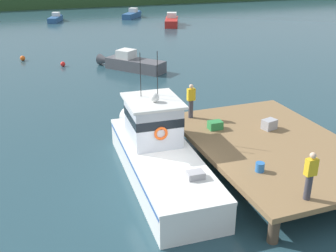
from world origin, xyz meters
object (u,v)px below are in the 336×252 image
at_px(main_fishing_boat, 158,151).
at_px(mooring_buoy_spare_mooring, 133,66).
at_px(deckhand_further_back, 310,175).
at_px(moored_boat_far_left, 172,21).
at_px(mooring_buoy_inshore, 63,64).
at_px(moored_boat_far_right, 56,18).
at_px(moored_boat_outer_mooring, 133,14).
at_px(crate_stack_near_edge, 215,125).
at_px(moored_boat_off_the_point, 131,63).
at_px(deckhand_by_the_boat, 191,100).
at_px(mooring_buoy_channel_marker, 23,58).
at_px(crate_stack_mid_dock, 269,124).
at_px(bait_bucket, 260,167).

relative_size(main_fishing_boat, mooring_buoy_spare_mooring, 19.96).
distance_m(deckhand_further_back, moored_boat_far_left, 41.76).
height_order(main_fishing_boat, mooring_buoy_inshore, main_fishing_boat).
relative_size(deckhand_further_back, moored_boat_far_right, 0.36).
relative_size(main_fishing_boat, moored_boat_outer_mooring, 2.11).
xyz_separation_m(crate_stack_near_edge, moored_boat_off_the_point, (0.33, 15.28, -0.86)).
bearing_deg(mooring_buoy_inshore, mooring_buoy_spare_mooring, -27.68).
bearing_deg(deckhand_by_the_boat, mooring_buoy_channel_marker, 109.67).
bearing_deg(main_fishing_boat, moored_boat_outer_mooring, 75.72).
xyz_separation_m(crate_stack_mid_dock, deckhand_further_back, (-2.00, -5.20, 0.64)).
height_order(deckhand_by_the_boat, mooring_buoy_spare_mooring, deckhand_by_the_boat).
bearing_deg(mooring_buoy_spare_mooring, bait_bucket, -92.29).
bearing_deg(deckhand_further_back, moored_boat_far_left, 75.19).
relative_size(bait_bucket, mooring_buoy_spare_mooring, 0.69).
relative_size(moored_boat_far_right, moored_boat_off_the_point, 0.83).
bearing_deg(crate_stack_mid_dock, mooring_buoy_inshore, 109.62).
height_order(deckhand_by_the_boat, moored_boat_off_the_point, deckhand_by_the_boat).
relative_size(moored_boat_outer_mooring, moored_boat_off_the_point, 0.87).
distance_m(main_fishing_boat, crate_stack_mid_dock, 5.22).
height_order(bait_bucket, moored_boat_off_the_point, bait_bucket).
relative_size(main_fishing_boat, moored_boat_off_the_point, 1.83).
distance_m(crate_stack_near_edge, moored_boat_far_right, 42.57).
xyz_separation_m(moored_boat_far_right, moored_boat_outer_mooring, (10.50, -0.29, 0.05)).
relative_size(deckhand_by_the_boat, deckhand_further_back, 1.00).
relative_size(bait_bucket, moored_boat_far_right, 0.08).
height_order(crate_stack_mid_dock, bait_bucket, crate_stack_mid_dock).
xyz_separation_m(main_fishing_boat, moored_boat_far_right, (0.47, 43.35, -0.62)).
height_order(crate_stack_mid_dock, mooring_buoy_inshore, crate_stack_mid_dock).
distance_m(crate_stack_mid_dock, mooring_buoy_spare_mooring, 16.39).
xyz_separation_m(deckhand_by_the_boat, deckhand_further_back, (0.70, -7.65, 0.00)).
xyz_separation_m(deckhand_further_back, mooring_buoy_inshore, (-4.75, 24.13, -1.86)).
bearing_deg(moored_boat_far_right, deckhand_further_back, -86.77).
bearing_deg(moored_boat_outer_mooring, deckhand_further_back, -99.14).
xyz_separation_m(moored_boat_far_left, mooring_buoy_channel_marker, (-18.36, -13.13, -0.30)).
distance_m(moored_boat_far_left, moored_boat_off_the_point, 21.78).
height_order(moored_boat_far_left, moored_boat_outer_mooring, moored_boat_far_left).
xyz_separation_m(deckhand_further_back, moored_boat_off_the_point, (0.10, 21.30, -1.54)).
xyz_separation_m(deckhand_by_the_boat, mooring_buoy_channel_marker, (-7.00, 19.57, -1.84)).
height_order(bait_bucket, mooring_buoy_inshore, bait_bucket).
xyz_separation_m(crate_stack_near_edge, mooring_buoy_spare_mooring, (0.57, 15.44, -1.13)).
bearing_deg(crate_stack_mid_dock, mooring_buoy_channel_marker, 113.78).
relative_size(crate_stack_near_edge, bait_bucket, 1.76).
bearing_deg(moored_boat_outer_mooring, crate_stack_mid_dock, -97.62).
height_order(moored_boat_far_right, moored_boat_off_the_point, moored_boat_off_the_point).
distance_m(crate_stack_mid_dock, mooring_buoy_inshore, 20.14).
bearing_deg(bait_bucket, mooring_buoy_spare_mooring, 87.71).
relative_size(deckhand_by_the_boat, mooring_buoy_channel_marker, 3.80).
distance_m(mooring_buoy_spare_mooring, mooring_buoy_inshore, 5.75).
bearing_deg(moored_boat_far_left, crate_stack_mid_dock, -103.85).
relative_size(crate_stack_mid_dock, mooring_buoy_spare_mooring, 1.21).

